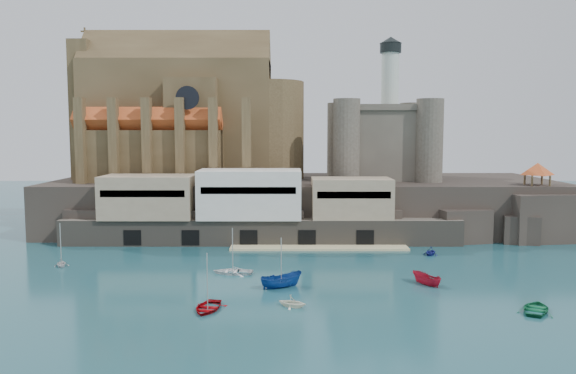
{
  "coord_description": "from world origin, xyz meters",
  "views": [
    {
      "loc": [
        -3.18,
        -75.43,
        19.67
      ],
      "look_at": [
        -3.27,
        32.0,
        9.1
      ],
      "focal_mm": 35.0,
      "sensor_mm": 36.0,
      "label": 1
    }
  ],
  "objects_px": {
    "pavilion": "(538,170)",
    "boat_0": "(208,310)",
    "church": "(188,120)",
    "boat_1": "(292,307)",
    "boat_2": "(281,287)",
    "castle_keep": "(381,138)"
  },
  "relations": [
    {
      "from": "boat_1",
      "to": "castle_keep",
      "type": "bearing_deg",
      "value": 4.52
    },
    {
      "from": "church",
      "to": "boat_2",
      "type": "relative_size",
      "value": 8.21
    },
    {
      "from": "boat_0",
      "to": "boat_1",
      "type": "relative_size",
      "value": 1.66
    },
    {
      "from": "boat_1",
      "to": "boat_2",
      "type": "relative_size",
      "value": 0.57
    },
    {
      "from": "castle_keep",
      "to": "boat_0",
      "type": "bearing_deg",
      "value": -116.82
    },
    {
      "from": "castle_keep",
      "to": "boat_0",
      "type": "height_order",
      "value": "castle_keep"
    },
    {
      "from": "castle_keep",
      "to": "boat_1",
      "type": "height_order",
      "value": "castle_keep"
    },
    {
      "from": "boat_1",
      "to": "pavilion",
      "type": "bearing_deg",
      "value": -24.93
    },
    {
      "from": "boat_1",
      "to": "boat_2",
      "type": "xyz_separation_m",
      "value": [
        -1.33,
        7.9,
        0.0
      ]
    },
    {
      "from": "pavilion",
      "to": "castle_keep",
      "type": "bearing_deg",
      "value": 149.82
    },
    {
      "from": "pavilion",
      "to": "boat_1",
      "type": "xyz_separation_m",
      "value": [
        -44.76,
        -39.72,
        -12.73
      ]
    },
    {
      "from": "castle_keep",
      "to": "pavilion",
      "type": "xyz_separation_m",
      "value": [
        25.92,
        -15.08,
        -5.59
      ]
    },
    {
      "from": "church",
      "to": "boat_2",
      "type": "bearing_deg",
      "value": -67.2
    },
    {
      "from": "pavilion",
      "to": "boat_0",
      "type": "bearing_deg",
      "value": -143.02
    },
    {
      "from": "pavilion",
      "to": "boat_1",
      "type": "relative_size",
      "value": 1.96
    },
    {
      "from": "church",
      "to": "castle_keep",
      "type": "distance_m",
      "value": 40.39
    },
    {
      "from": "church",
      "to": "boat_1",
      "type": "distance_m",
      "value": 63.52
    },
    {
      "from": "boat_0",
      "to": "boat_2",
      "type": "bearing_deg",
      "value": 57.97
    },
    {
      "from": "church",
      "to": "boat_1",
      "type": "xyz_separation_m",
      "value": [
        21.36,
        -55.57,
        -22.13
      ]
    },
    {
      "from": "castle_keep",
      "to": "boat_2",
      "type": "bearing_deg",
      "value": -113.28
    },
    {
      "from": "boat_1",
      "to": "church",
      "type": "bearing_deg",
      "value": 44.52
    },
    {
      "from": "church",
      "to": "boat_2",
      "type": "distance_m",
      "value": 56.24
    }
  ]
}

